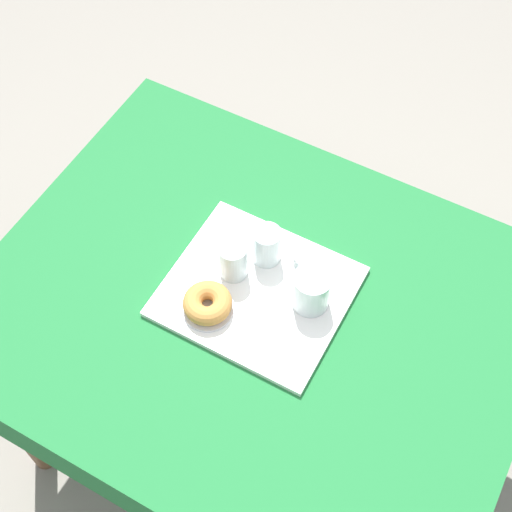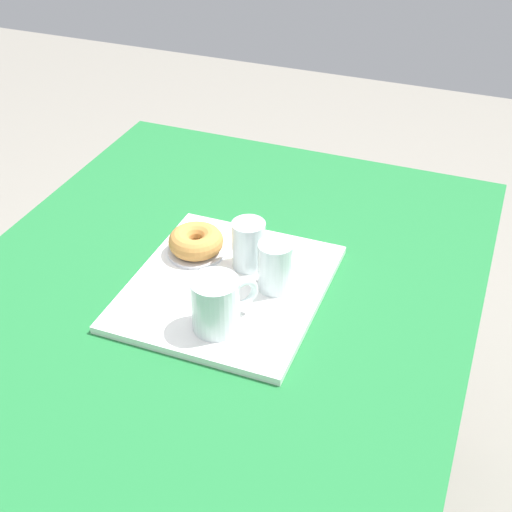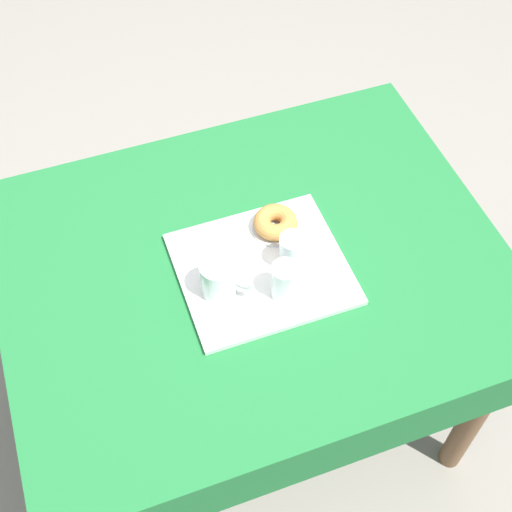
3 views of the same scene
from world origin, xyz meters
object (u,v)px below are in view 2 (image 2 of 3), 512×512
(serving_tray, at_px, (227,287))
(sugar_donut_left, at_px, (196,241))
(donut_plate_left, at_px, (197,251))
(water_glass_near, at_px, (249,247))
(tea_mug_left, at_px, (217,305))
(dining_table, at_px, (213,336))
(water_glass_far, at_px, (275,268))

(serving_tray, relative_size, sugar_donut_left, 3.64)
(donut_plate_left, bearing_deg, serving_tray, 53.77)
(water_glass_near, bearing_deg, tea_mug_left, 4.51)
(water_glass_near, distance_m, donut_plate_left, 0.11)
(serving_tray, bearing_deg, sugar_donut_left, -126.23)
(donut_plate_left, bearing_deg, tea_mug_left, 34.20)
(dining_table, relative_size, water_glass_far, 12.59)
(serving_tray, distance_m, tea_mug_left, 0.13)
(dining_table, xyz_separation_m, water_glass_far, (-0.03, 0.11, 0.17))
(water_glass_far, bearing_deg, sugar_donut_left, -104.57)
(tea_mug_left, distance_m, water_glass_near, 0.18)
(dining_table, bearing_deg, serving_tray, 111.80)
(water_glass_near, relative_size, water_glass_far, 1.00)
(water_glass_far, relative_size, sugar_donut_left, 0.90)
(water_glass_near, xyz_separation_m, sugar_donut_left, (-0.00, -0.11, -0.01))
(serving_tray, relative_size, water_glass_far, 4.07)
(serving_tray, xyz_separation_m, water_glass_near, (-0.07, 0.02, 0.05))
(serving_tray, xyz_separation_m, water_glass_far, (-0.02, 0.08, 0.05))
(water_glass_near, bearing_deg, dining_table, -29.27)
(water_glass_far, xyz_separation_m, sugar_donut_left, (-0.05, -0.18, -0.02))
(water_glass_near, height_order, donut_plate_left, water_glass_near)
(serving_tray, xyz_separation_m, sugar_donut_left, (-0.07, -0.09, 0.03))
(dining_table, height_order, donut_plate_left, donut_plate_left)
(dining_table, xyz_separation_m, water_glass_near, (-0.08, 0.04, 0.17))
(tea_mug_left, bearing_deg, serving_tray, -165.31)
(dining_table, xyz_separation_m, sugar_donut_left, (-0.08, -0.06, 0.15))
(serving_tray, height_order, tea_mug_left, tea_mug_left)
(serving_tray, distance_m, water_glass_near, 0.08)
(water_glass_near, bearing_deg, water_glass_far, 56.61)
(tea_mug_left, bearing_deg, donut_plate_left, -145.80)
(dining_table, distance_m, donut_plate_left, 0.16)
(tea_mug_left, relative_size, water_glass_near, 1.16)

